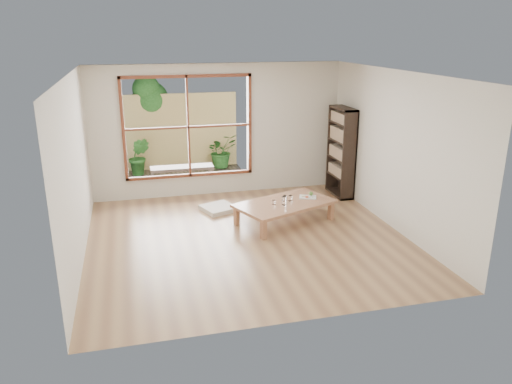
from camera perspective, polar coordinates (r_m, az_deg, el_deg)
ground at (r=8.08m, az=-1.00°, el=-5.29°), size 5.00×5.00×0.00m
low_table at (r=8.64m, az=3.29°, el=-1.45°), size 1.89×1.48×0.36m
floor_cushion at (r=9.30m, az=-4.30°, el=-1.87°), size 0.72×0.72×0.08m
bookshelf at (r=10.09m, az=9.72°, el=4.53°), size 0.28×0.80×1.77m
glass_tall at (r=8.48m, az=3.22°, el=-1.02°), size 0.08×0.08×0.14m
glass_mid at (r=8.70m, az=3.94°, el=-0.70°), size 0.07×0.07×0.10m
glass_short at (r=8.70m, az=3.30°, el=-0.70°), size 0.07×0.07×0.09m
glass_small at (r=8.51m, az=2.05°, el=-1.17°), size 0.06×0.06×0.08m
food_tray at (r=8.91m, az=6.01°, el=-0.48°), size 0.35×0.30×0.09m
deck at (r=11.30m, az=-8.15°, el=1.40°), size 2.80×2.00×0.05m
garden_bench at (r=10.71m, az=-8.45°, el=2.59°), size 1.33×0.40×0.42m
bamboo_fence at (r=12.05m, az=-8.88°, el=6.82°), size 2.80×0.06×1.80m
shrub_right at (r=12.10m, az=-3.99°, el=4.75°), size 0.90×0.84×0.81m
shrub_left at (r=11.67m, az=-13.21°, el=3.98°), size 0.56×0.49×0.87m
garden_tree at (r=12.19m, az=-12.41°, el=10.20°), size 1.04×0.85×2.22m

